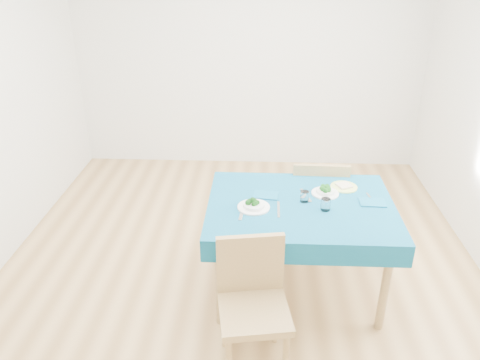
{
  "coord_description": "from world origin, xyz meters",
  "views": [
    {
      "loc": [
        0.15,
        -3.13,
        2.4
      ],
      "look_at": [
        0.0,
        0.0,
        0.85
      ],
      "focal_mm": 35.0,
      "sensor_mm": 36.0,
      "label": 1
    }
  ],
  "objects_px": {
    "bowl_near": "(254,204)",
    "bowl_far": "(325,190)",
    "chair_near": "(254,299)",
    "chair_far": "(318,184)",
    "table": "(298,248)",
    "side_plate": "(344,187)"
  },
  "relations": [
    {
      "from": "chair_near",
      "to": "bowl_far",
      "type": "xyz_separation_m",
      "value": [
        0.51,
        0.92,
        0.26
      ]
    },
    {
      "from": "chair_near",
      "to": "side_plate",
      "type": "distance_m",
      "value": 1.25
    },
    {
      "from": "table",
      "to": "chair_far",
      "type": "height_order",
      "value": "chair_far"
    },
    {
      "from": "chair_near",
      "to": "side_plate",
      "type": "xyz_separation_m",
      "value": [
        0.66,
        1.04,
        0.24
      ]
    },
    {
      "from": "chair_far",
      "to": "bowl_far",
      "type": "height_order",
      "value": "chair_far"
    },
    {
      "from": "chair_near",
      "to": "bowl_far",
      "type": "bearing_deg",
      "value": 52.05
    },
    {
      "from": "chair_near",
      "to": "side_plate",
      "type": "relative_size",
      "value": 5.16
    },
    {
      "from": "bowl_near",
      "to": "side_plate",
      "type": "height_order",
      "value": "bowl_near"
    },
    {
      "from": "bowl_far",
      "to": "bowl_near",
      "type": "bearing_deg",
      "value": -156.05
    },
    {
      "from": "chair_near",
      "to": "bowl_near",
      "type": "bearing_deg",
      "value": 82.62
    },
    {
      "from": "table",
      "to": "bowl_far",
      "type": "distance_m",
      "value": 0.48
    },
    {
      "from": "chair_near",
      "to": "chair_far",
      "type": "height_order",
      "value": "chair_far"
    },
    {
      "from": "chair_near",
      "to": "bowl_near",
      "type": "relative_size",
      "value": 4.57
    },
    {
      "from": "chair_far",
      "to": "bowl_near",
      "type": "relative_size",
      "value": 4.96
    },
    {
      "from": "bowl_near",
      "to": "chair_near",
      "type": "bearing_deg",
      "value": -88.23
    },
    {
      "from": "bowl_near",
      "to": "side_plate",
      "type": "relative_size",
      "value": 1.13
    },
    {
      "from": "table",
      "to": "bowl_near",
      "type": "relative_size",
      "value": 5.8
    },
    {
      "from": "chair_far",
      "to": "side_plate",
      "type": "height_order",
      "value": "chair_far"
    },
    {
      "from": "bowl_near",
      "to": "bowl_far",
      "type": "relative_size",
      "value": 1.13
    },
    {
      "from": "bowl_near",
      "to": "bowl_far",
      "type": "xyz_separation_m",
      "value": [
        0.53,
        0.24,
        -0.0
      ]
    },
    {
      "from": "chair_far",
      "to": "side_plate",
      "type": "bearing_deg",
      "value": 110.74
    },
    {
      "from": "side_plate",
      "to": "table",
      "type": "bearing_deg",
      "value": -141.44
    }
  ]
}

